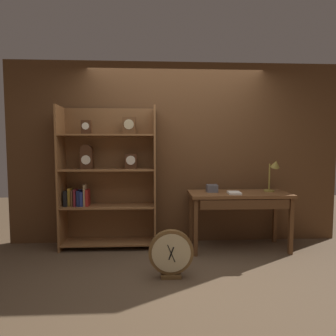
{
  "coord_description": "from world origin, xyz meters",
  "views": [
    {
      "loc": [
        -0.3,
        -2.67,
        1.37
      ],
      "look_at": [
        -0.14,
        0.72,
        1.12
      ],
      "focal_mm": 28.75,
      "sensor_mm": 36.0,
      "label": 1
    }
  ],
  "objects_px": {
    "toolbox_small": "(212,188)",
    "desk_lamp": "(274,170)",
    "open_repair_manual": "(234,193)",
    "workbench": "(239,200)",
    "bookshelf": "(107,178)",
    "round_clock_large": "(171,254)"
  },
  "relations": [
    {
      "from": "toolbox_small",
      "to": "desk_lamp",
      "type": "bearing_deg",
      "value": -0.79
    },
    {
      "from": "desk_lamp",
      "to": "open_repair_manual",
      "type": "xyz_separation_m",
      "value": [
        -0.59,
        -0.14,
        -0.28
      ]
    },
    {
      "from": "open_repair_manual",
      "to": "workbench",
      "type": "bearing_deg",
      "value": 44.91
    },
    {
      "from": "bookshelf",
      "to": "toolbox_small",
      "type": "distance_m",
      "value": 1.45
    },
    {
      "from": "workbench",
      "to": "desk_lamp",
      "type": "bearing_deg",
      "value": 7.05
    },
    {
      "from": "bookshelf",
      "to": "round_clock_large",
      "type": "relative_size",
      "value": 3.75
    },
    {
      "from": "workbench",
      "to": "open_repair_manual",
      "type": "xyz_separation_m",
      "value": [
        -0.09,
        -0.08,
        0.11
      ]
    },
    {
      "from": "open_repair_manual",
      "to": "round_clock_large",
      "type": "bearing_deg",
      "value": -135.92
    },
    {
      "from": "bookshelf",
      "to": "open_repair_manual",
      "type": "distance_m",
      "value": 1.73
    },
    {
      "from": "open_repair_manual",
      "to": "round_clock_large",
      "type": "xyz_separation_m",
      "value": [
        -0.87,
        -0.7,
        -0.53
      ]
    },
    {
      "from": "toolbox_small",
      "to": "open_repair_manual",
      "type": "height_order",
      "value": "toolbox_small"
    },
    {
      "from": "workbench",
      "to": "round_clock_large",
      "type": "bearing_deg",
      "value": -141.27
    },
    {
      "from": "bookshelf",
      "to": "desk_lamp",
      "type": "relative_size",
      "value": 4.26
    },
    {
      "from": "desk_lamp",
      "to": "open_repair_manual",
      "type": "bearing_deg",
      "value": -166.81
    },
    {
      "from": "workbench",
      "to": "round_clock_large",
      "type": "relative_size",
      "value": 2.59
    },
    {
      "from": "open_repair_manual",
      "to": "round_clock_large",
      "type": "relative_size",
      "value": 0.43
    },
    {
      "from": "bookshelf",
      "to": "open_repair_manual",
      "type": "bearing_deg",
      "value": -8.82
    },
    {
      "from": "workbench",
      "to": "toolbox_small",
      "type": "distance_m",
      "value": 0.39
    },
    {
      "from": "desk_lamp",
      "to": "toolbox_small",
      "type": "xyz_separation_m",
      "value": [
        -0.85,
        0.01,
        -0.24
      ]
    },
    {
      "from": "desk_lamp",
      "to": "open_repair_manual",
      "type": "distance_m",
      "value": 0.67
    },
    {
      "from": "bookshelf",
      "to": "workbench",
      "type": "bearing_deg",
      "value": -5.97
    },
    {
      "from": "toolbox_small",
      "to": "round_clock_large",
      "type": "bearing_deg",
      "value": -125.71
    }
  ]
}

